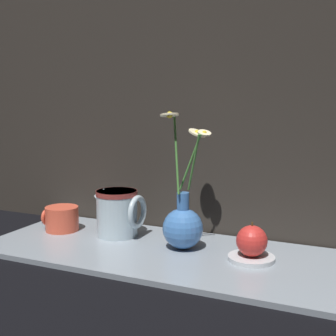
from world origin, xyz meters
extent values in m
plane|color=black|center=(0.00, 0.00, 0.00)|extent=(6.00, 6.00, 0.00)
cube|color=gray|center=(0.00, 0.00, 0.01)|extent=(0.85, 0.35, 0.01)
cube|color=#2D2823|center=(0.00, 0.19, 0.55)|extent=(1.35, 0.02, 1.10)
sphere|color=#3F72B7|center=(0.03, 0.03, 0.06)|extent=(0.10, 0.10, 0.10)
cylinder|color=#3F72B7|center=(0.03, 0.03, 0.12)|extent=(0.03, 0.03, 0.05)
cylinder|color=#4C8E3D|center=(0.04, 0.06, 0.21)|extent=(0.06, 0.02, 0.14)
cylinder|color=beige|center=(0.05, 0.09, 0.28)|extent=(0.05, 0.05, 0.02)
sphere|color=yellow|center=(0.05, 0.09, 0.28)|extent=(0.02, 0.02, 0.02)
cylinder|color=#4C8E3D|center=(0.02, 0.02, 0.23)|extent=(0.03, 0.03, 0.18)
cylinder|color=beige|center=(0.01, 0.01, 0.32)|extent=(0.06, 0.06, 0.01)
sphere|color=yellow|center=(0.01, 0.01, 0.32)|extent=(0.01, 0.01, 0.01)
cylinder|color=#4C8E3D|center=(0.05, 0.05, 0.21)|extent=(0.05, 0.04, 0.14)
cylinder|color=beige|center=(0.07, 0.07, 0.28)|extent=(0.04, 0.04, 0.02)
sphere|color=yellow|center=(0.07, 0.07, 0.28)|extent=(0.01, 0.01, 0.01)
cylinder|color=#DB5138|center=(-0.32, 0.04, 0.04)|extent=(0.09, 0.09, 0.06)
torus|color=#DB5138|center=(-0.36, 0.04, 0.04)|extent=(0.01, 0.05, 0.05)
cylinder|color=silver|center=(-0.16, 0.06, 0.07)|extent=(0.10, 0.10, 0.12)
cylinder|color=maroon|center=(-0.16, 0.06, 0.12)|extent=(0.11, 0.11, 0.01)
torus|color=silver|center=(-0.10, 0.06, 0.08)|extent=(0.01, 0.08, 0.08)
cone|color=silver|center=(-0.20, 0.06, 0.12)|extent=(0.04, 0.03, 0.04)
cylinder|color=silver|center=(0.20, 0.02, 0.02)|extent=(0.10, 0.10, 0.01)
sphere|color=red|center=(0.20, 0.02, 0.06)|extent=(0.07, 0.07, 0.07)
cylinder|color=#4C3819|center=(0.20, 0.02, 0.09)|extent=(0.00, 0.00, 0.01)
camera|label=1|loc=(0.44, -0.94, 0.36)|focal=50.00mm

